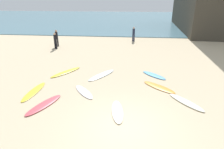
{
  "coord_description": "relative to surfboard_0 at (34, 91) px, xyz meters",
  "views": [
    {
      "loc": [
        0.17,
        -6.79,
        5.2
      ],
      "look_at": [
        -1.0,
        5.08,
        0.3
      ],
      "focal_mm": 31.35,
      "sensor_mm": 36.0,
      "label": 1
    }
  ],
  "objects": [
    {
      "name": "surfboard_2",
      "position": [
        8.41,
        -0.41,
        0.01
      ],
      "size": [
        1.71,
        2.03,
        0.09
      ],
      "primitive_type": "ellipsoid",
      "rotation": [
        0.0,
        0.0,
        0.65
      ],
      "color": "silver",
      "rests_on": "ground_plane"
    },
    {
      "name": "ground_plane",
      "position": [
        5.29,
        -2.74,
        -0.03
      ],
      "size": [
        120.0,
        120.0,
        0.0
      ],
      "primitive_type": "plane",
      "color": "#C6B28E"
    },
    {
      "name": "surfboard_5",
      "position": [
        2.88,
        0.25,
        0.0
      ],
      "size": [
        1.64,
        1.91,
        0.07
      ],
      "primitive_type": "ellipsoid",
      "rotation": [
        0.0,
        0.0,
        0.65
      ],
      "color": "white",
      "rests_on": "ground_plane"
    },
    {
      "name": "surfboard_6",
      "position": [
        7.23,
        1.28,
        0.01
      ],
      "size": [
        2.02,
        1.94,
        0.07
      ],
      "primitive_type": "ellipsoid",
      "rotation": [
        0.0,
        0.0,
        0.82
      ],
      "color": "orange",
      "rests_on": "ground_plane"
    },
    {
      "name": "surfboard_8",
      "position": [
        0.89,
        3.1,
        0.01
      ],
      "size": [
        1.82,
        2.46,
        0.09
      ],
      "primitive_type": "ellipsoid",
      "rotation": [
        0.0,
        0.0,
        2.57
      ],
      "color": "yellow",
      "rests_on": "ground_plane"
    },
    {
      "name": "beachgoer_mid",
      "position": [
        -2.2,
        9.43,
        0.88
      ],
      "size": [
        0.38,
        0.38,
        1.65
      ],
      "rotation": [
        0.0,
        0.0,
        5.8
      ],
      "color": "black",
      "rests_on": "ground_plane"
    },
    {
      "name": "ocean_water",
      "position": [
        5.29,
        36.08,
        0.01
      ],
      "size": [
        120.0,
        40.0,
        0.08
      ],
      "primitive_type": "cube",
      "color": "slate",
      "rests_on": "ground_plane"
    },
    {
      "name": "surfboard_3",
      "position": [
        1.2,
        -1.37,
        0.01
      ],
      "size": [
        1.4,
        2.36,
        0.09
      ],
      "primitive_type": "ellipsoid",
      "rotation": [
        0.0,
        0.0,
        2.75
      ],
      "color": "#E44F5A",
      "rests_on": "ground_plane"
    },
    {
      "name": "beachgoer_far",
      "position": [
        -2.42,
        10.43,
        0.95
      ],
      "size": [
        0.39,
        0.39,
        1.75
      ],
      "rotation": [
        0.0,
        0.0,
        4.16
      ],
      "color": "black",
      "rests_on": "ground_plane"
    },
    {
      "name": "beachgoer_near",
      "position": [
        5.72,
        13.62,
        0.93
      ],
      "size": [
        0.39,
        0.39,
        1.72
      ],
      "rotation": [
        0.0,
        0.0,
        5.59
      ],
      "color": "#191E33",
      "rests_on": "ground_plane"
    },
    {
      "name": "surfboard_1",
      "position": [
        3.52,
        2.82,
        0.01
      ],
      "size": [
        1.88,
        2.5,
        0.07
      ],
      "primitive_type": "ellipsoid",
      "rotation": [
        0.0,
        0.0,
        2.58
      ],
      "color": "white",
      "rests_on": "ground_plane"
    },
    {
      "name": "surfboard_7",
      "position": [
        7.12,
        3.13,
        0.01
      ],
      "size": [
        1.73,
        1.75,
        0.08
      ],
      "primitive_type": "ellipsoid",
      "rotation": [
        0.0,
        0.0,
        0.78
      ],
      "color": "#519EDC",
      "rests_on": "ground_plane"
    },
    {
      "name": "surfboard_0",
      "position": [
        0.0,
        0.0,
        0.0
      ],
      "size": [
        0.65,
        2.53,
        0.06
      ],
      "primitive_type": "ellipsoid",
      "rotation": [
        0.0,
        0.0,
        -0.05
      ],
      "color": "yellow",
      "rests_on": "ground_plane"
    },
    {
      "name": "surfboard_4",
      "position": [
        4.93,
        -1.59,
        0.01
      ],
      "size": [
        0.83,
        2.07,
        0.09
      ],
      "primitive_type": "ellipsoid",
      "rotation": [
        0.0,
        0.0,
        3.28
      ],
      "color": "#ECE6CC",
      "rests_on": "ground_plane"
    }
  ]
}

